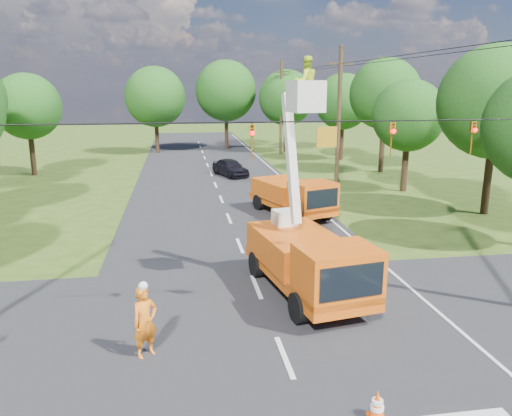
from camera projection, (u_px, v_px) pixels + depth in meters
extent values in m
plane|color=#304A16|center=(221.00, 200.00, 32.92)|extent=(140.00, 140.00, 0.00)
cube|color=black|center=(221.00, 200.00, 32.92)|extent=(12.00, 100.00, 0.06)
cube|color=black|center=(271.00, 325.00, 15.64)|extent=(56.00, 10.00, 0.07)
cube|color=silver|center=(304.00, 197.00, 33.75)|extent=(0.12, 90.00, 0.02)
cube|color=#E1530F|center=(305.00, 273.00, 17.88)|extent=(3.48, 6.88, 0.49)
cube|color=#E1530F|center=(337.00, 273.00, 15.51)|extent=(2.69, 2.24, 1.64)
cube|color=black|center=(352.00, 282.00, 14.64)|extent=(2.06, 0.42, 1.04)
cube|color=#E1530F|center=(296.00, 247.00, 18.52)|extent=(3.22, 4.43, 1.10)
cylinder|color=black|center=(299.00, 308.00, 15.67)|extent=(0.52, 1.05, 1.01)
cylinder|color=black|center=(363.00, 298.00, 16.39)|extent=(0.52, 1.05, 1.01)
cylinder|color=black|center=(257.00, 264.00, 19.51)|extent=(0.52, 1.05, 1.01)
cylinder|color=black|center=(310.00, 258.00, 20.22)|extent=(0.52, 1.05, 1.01)
cube|color=silver|center=(284.00, 218.00, 19.44)|extent=(0.95, 0.95, 0.60)
cube|color=silver|center=(291.00, 158.00, 18.31)|extent=(0.55, 1.49, 4.75)
cube|color=silver|center=(306.00, 96.00, 16.72)|extent=(1.20, 1.20, 1.04)
imported|color=#C6E526|center=(306.00, 82.00, 16.61)|extent=(0.91, 0.76, 1.70)
cube|color=#E1530F|center=(291.00, 203.00, 28.90)|extent=(4.16, 6.53, 0.46)
cube|color=#E1530F|center=(313.00, 196.00, 26.83)|extent=(2.70, 2.38, 1.53)
cube|color=black|center=(322.00, 198.00, 26.08)|extent=(1.85, 0.70, 0.97)
cube|color=#E1530F|center=(284.00, 189.00, 29.45)|extent=(3.52, 4.36, 1.02)
cylinder|color=black|center=(293.00, 217.00, 26.81)|extent=(0.62, 0.99, 0.94)
cylinder|color=black|center=(326.00, 212.00, 27.80)|extent=(0.62, 0.99, 0.94)
cylinder|color=black|center=(259.00, 202.00, 30.13)|extent=(0.62, 0.99, 0.94)
cylinder|color=black|center=(289.00, 199.00, 31.12)|extent=(0.62, 0.99, 0.94)
imported|color=orange|center=(145.00, 322.00, 13.60)|extent=(0.90, 0.84, 2.06)
imported|color=black|center=(230.00, 167.00, 41.53)|extent=(3.13, 4.62, 1.46)
cone|color=#FF520D|center=(377.00, 404.00, 11.14)|extent=(0.36, 0.36, 0.70)
cylinder|color=white|center=(377.00, 402.00, 11.12)|extent=(0.26, 0.26, 0.09)
cylinder|color=white|center=(377.00, 407.00, 11.16)|extent=(0.31, 0.31, 0.09)
cone|color=#FF520D|center=(274.00, 257.00, 20.78)|extent=(0.36, 0.36, 0.70)
cube|color=#FF520D|center=(274.00, 264.00, 20.86)|extent=(0.38, 0.38, 0.04)
cylinder|color=white|center=(274.00, 255.00, 20.77)|extent=(0.26, 0.26, 0.09)
cylinder|color=white|center=(274.00, 259.00, 20.80)|extent=(0.31, 0.31, 0.09)
cone|color=#FF520D|center=(306.00, 238.00, 23.34)|extent=(0.36, 0.36, 0.70)
cube|color=#FF520D|center=(306.00, 245.00, 23.42)|extent=(0.38, 0.38, 0.04)
cylinder|color=white|center=(306.00, 237.00, 23.33)|extent=(0.26, 0.26, 0.09)
cylinder|color=white|center=(306.00, 240.00, 23.37)|extent=(0.31, 0.31, 0.09)
cone|color=#FF520D|center=(308.00, 206.00, 29.56)|extent=(0.36, 0.36, 0.70)
cube|color=#FF520D|center=(307.00, 212.00, 29.64)|extent=(0.38, 0.38, 0.04)
cylinder|color=white|center=(308.00, 205.00, 29.55)|extent=(0.26, 0.26, 0.09)
cylinder|color=white|center=(308.00, 208.00, 29.58)|extent=(0.31, 0.31, 0.09)
cylinder|color=#4C3823|center=(339.00, 120.00, 34.92)|extent=(0.30, 0.30, 10.00)
cube|color=#4C3823|center=(341.00, 64.00, 34.02)|extent=(1.80, 0.12, 0.12)
cylinder|color=#4C3823|center=(281.00, 108.00, 54.12)|extent=(0.30, 0.30, 10.00)
cube|color=#4C3823|center=(281.00, 72.00, 53.22)|extent=(1.80, 0.12, 0.12)
cylinder|color=black|center=(255.00, 122.00, 14.07)|extent=(18.00, 0.04, 0.04)
cube|color=#AC7A14|center=(327.00, 137.00, 14.49)|extent=(0.60, 0.05, 0.60)
imported|color=#AC7A14|center=(252.00, 142.00, 14.19)|extent=(0.16, 0.20, 1.00)
sphere|color=#FF0C0C|center=(253.00, 133.00, 14.01)|extent=(0.14, 0.14, 0.14)
imported|color=#AC7A14|center=(392.00, 139.00, 14.81)|extent=(0.16, 0.20, 1.00)
sphere|color=#FF0C0C|center=(394.00, 131.00, 14.64)|extent=(0.14, 0.14, 0.14)
imported|color=#AC7A14|center=(472.00, 138.00, 15.20)|extent=(0.16, 0.20, 1.00)
sphere|color=#FF0C0C|center=(475.00, 130.00, 15.03)|extent=(0.14, 0.14, 0.14)
cylinder|color=#382616|center=(32.00, 151.00, 41.74)|extent=(0.44, 0.44, 4.05)
sphere|color=#144C16|center=(27.00, 106.00, 40.87)|extent=(5.40, 5.40, 5.40)
cylinder|color=#382616|center=(488.00, 175.00, 28.86)|extent=(0.44, 0.44, 4.58)
sphere|color=#144C16|center=(496.00, 102.00, 27.87)|extent=(6.40, 6.40, 6.40)
cylinder|color=#382616|center=(405.00, 165.00, 35.40)|extent=(0.44, 0.44, 3.78)
sphere|color=#144C16|center=(408.00, 115.00, 34.59)|extent=(5.00, 5.00, 5.00)
cylinder|color=#382616|center=(382.00, 145.00, 43.21)|extent=(0.44, 0.44, 4.75)
sphere|color=#144C16|center=(385.00, 94.00, 42.18)|extent=(6.00, 6.00, 6.00)
cylinder|color=#382616|center=(341.00, 139.00, 50.81)|extent=(0.44, 0.44, 4.14)
sphere|color=#144C16|center=(343.00, 102.00, 49.92)|extent=(5.60, 5.60, 5.60)
cylinder|color=#382616|center=(157.00, 133.00, 55.65)|extent=(0.44, 0.44, 4.40)
sphere|color=#144C16|center=(155.00, 97.00, 54.70)|extent=(6.60, 6.60, 6.60)
cylinder|color=#382616|center=(226.00, 129.00, 58.71)|extent=(0.44, 0.44, 4.84)
sphere|color=#144C16|center=(226.00, 91.00, 57.67)|extent=(7.00, 7.00, 7.00)
cylinder|color=#382616|center=(286.00, 133.00, 56.87)|extent=(0.44, 0.44, 4.31)
sphere|color=#144C16|center=(286.00, 98.00, 55.94)|extent=(6.20, 6.20, 6.20)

